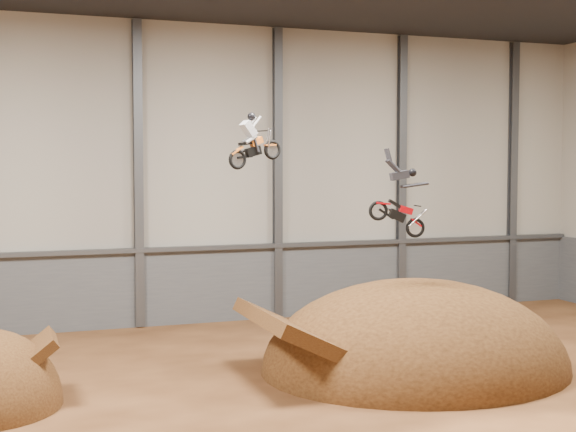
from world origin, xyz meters
The scene contains 11 objects.
floor centered at (0.00, 0.00, 0.00)m, with size 40.00×40.00×0.00m, color #482713.
back_wall centered at (0.00, 15.00, 7.00)m, with size 40.00×0.10×14.00m, color #A9A295.
lower_band_back centered at (0.00, 14.90, 1.75)m, with size 39.80×0.18×3.50m, color #53565B.
steel_rail centered at (0.00, 14.75, 3.55)m, with size 39.80×0.35×0.20m, color #47494F.
steel_column_2 centered at (-3.33, 14.80, 7.00)m, with size 0.40×0.36×13.90m, color #47494F.
steel_column_3 centered at (3.33, 14.80, 7.00)m, with size 0.40×0.36×13.90m, color #47494F.
steel_column_4 centered at (10.00, 14.80, 7.00)m, with size 0.40×0.36×13.90m, color #47494F.
steel_column_5 centered at (16.67, 14.80, 7.00)m, with size 0.40×0.36×13.90m, color #47494F.
landing_ramp centered at (4.88, 3.85, 0.00)m, with size 11.34×10.03×6.54m, color #391F0E.
fmx_rider_a centered at (-1.12, 3.87, 8.37)m, with size 2.05×0.78×1.85m, color orange, non-canonical shape.
fmx_rider_b centered at (3.43, 2.87, 6.45)m, with size 2.80×0.80×2.40m, color red, non-canonical shape.
Camera 1 is at (-9.12, -21.67, 7.38)m, focal length 50.00 mm.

